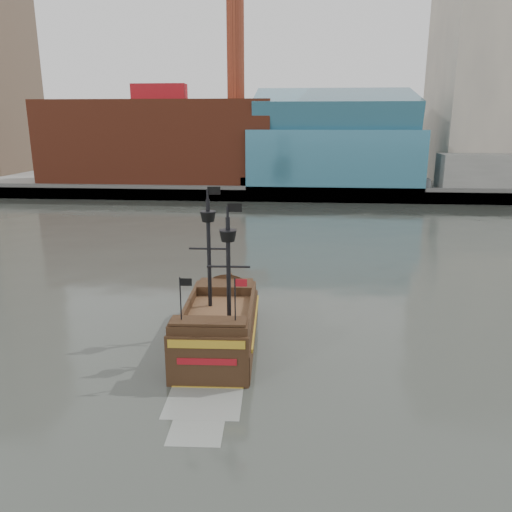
{
  "coord_description": "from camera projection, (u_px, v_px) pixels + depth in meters",
  "views": [
    {
      "loc": [
        4.1,
        -22.63,
        13.43
      ],
      "look_at": [
        1.11,
        11.96,
        4.0
      ],
      "focal_mm": 35.0,
      "sensor_mm": 36.0,
      "label": 1
    }
  ],
  "objects": [
    {
      "name": "promenade_far",
      "position": [
        281.0,
        177.0,
        113.81
      ],
      "size": [
        220.0,
        60.0,
        2.0
      ],
      "primitive_type": "cube",
      "color": "slate",
      "rests_on": "ground"
    },
    {
      "name": "ground",
      "position": [
        214.0,
        391.0,
        25.62
      ],
      "size": [
        400.0,
        400.0,
        0.0
      ],
      "primitive_type": "plane",
      "color": "#2C2F2A",
      "rests_on": "ground"
    },
    {
      "name": "seawall",
      "position": [
        275.0,
        194.0,
        85.37
      ],
      "size": [
        220.0,
        1.0,
        2.6
      ],
      "primitive_type": "cube",
      "color": "#4C4C49",
      "rests_on": "ground"
    },
    {
      "name": "skyline",
      "position": [
        307.0,
        63.0,
        100.05
      ],
      "size": [
        149.0,
        45.0,
        62.0
      ],
      "color": "brown",
      "rests_on": "promenade_far"
    },
    {
      "name": "pirate_ship",
      "position": [
        219.0,
        330.0,
        30.79
      ],
      "size": [
        4.88,
        13.93,
        10.3
      ],
      "rotation": [
        0.0,
        0.0,
        0.04
      ],
      "color": "black",
      "rests_on": "ground"
    }
  ]
}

